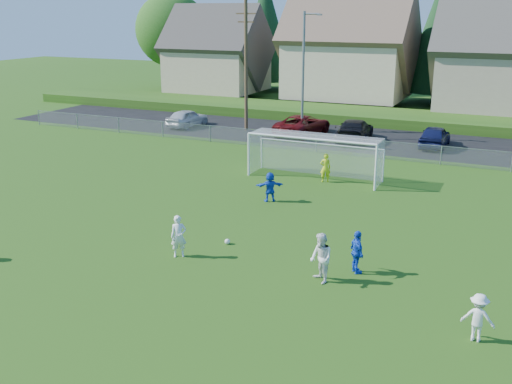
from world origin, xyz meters
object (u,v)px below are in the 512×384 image
car_e (435,136)px  player_blue_a (357,252)px  car_c (303,125)px  player_white_a (179,236)px  soccer_goal (316,150)px  player_blue_b (270,187)px  car_a (187,118)px  player_white_b (321,258)px  player_white_c (478,318)px  car_d (355,130)px  soccer_ball (227,241)px  goalkeeper (325,168)px

car_e → player_blue_a: bearing=91.7°
player_blue_a → car_c: (-10.34, 22.45, -0.03)m
player_white_a → soccer_goal: 12.88m
player_blue_b → car_a: (-13.88, 15.35, -0.04)m
player_white_a → player_white_b: size_ratio=0.92×
player_white_c → player_white_b: bearing=-15.6°
car_d → soccer_goal: size_ratio=0.73×
car_c → soccer_goal: bearing=121.6°
soccer_goal → player_white_c: bearing=-55.7°
player_white_b → car_a: bearing=174.8°
soccer_ball → player_blue_a: size_ratio=0.14×
car_c → car_e: car_c is taller
player_white_c → player_blue_b: (-10.52, 9.51, 0.01)m
car_a → car_c: bearing=-170.4°
soccer_ball → soccer_goal: size_ratio=0.03×
soccer_ball → car_e: car_e is taller
player_blue_b → goalkeeper: bearing=-140.8°
car_c → soccer_goal: (4.82, -10.99, 0.86)m
goalkeeper → car_a: bearing=-59.5°
player_white_c → soccer_goal: size_ratio=0.20×
player_white_b → player_white_c: player_white_b is taller
soccer_ball → player_white_c: size_ratio=0.15×
car_e → player_white_c: bearing=101.2°
player_white_a → player_white_b: player_white_b is taller
soccer_ball → player_white_a: 2.30m
player_white_c → car_c: 29.45m
player_blue_a → soccer_goal: size_ratio=0.22×
goalkeeper → car_c: bearing=-88.2°
player_blue_a → player_white_a: bearing=63.2°
player_blue_b → car_d: (-0.07, 15.61, 0.04)m
player_white_a → goalkeeper: bearing=46.2°
player_white_a → goalkeeper: (1.83, 12.26, -0.02)m
player_white_a → player_white_c: (10.96, -1.71, -0.09)m
player_white_b → player_white_c: size_ratio=1.22×
player_white_c → goalkeeper: bearing=-53.5°
player_blue_b → car_c: 16.54m
goalkeeper → car_d: bearing=-106.6°
player_white_b → player_blue_a: bearing=98.5°
car_d → car_e: bearing=176.8°
player_white_c → player_white_a: bearing=-5.5°
player_white_a → soccer_goal: soccer_goal is taller
car_c → soccer_ball: bearing=110.4°
player_white_b → soccer_ball: bearing=-156.2°
player_white_b → soccer_goal: soccer_goal is taller
soccer_ball → player_white_a: bearing=-120.4°
soccer_ball → player_white_a: (-1.11, -1.88, 0.71)m
player_white_a → soccer_goal: size_ratio=0.22×
player_blue_a → car_e: bearing=-36.8°
player_white_c → car_a: 34.83m
player_blue_b → car_c: bearing=-108.8°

